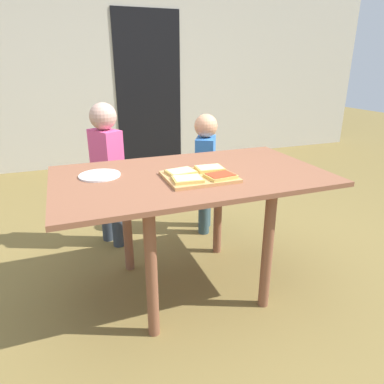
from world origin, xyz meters
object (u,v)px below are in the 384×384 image
object	(u,v)px
pizza_slice_far_left	(181,172)
child_left	(107,165)
pizza_slice_near_left	(188,179)
pizza_slice_near_right	(221,176)
child_right	(205,166)
cutting_board	(199,177)
dining_table	(191,190)
pizza_slice_far_right	(210,168)
plate_white_left	(100,175)

from	to	relation	value
pizza_slice_far_left	child_left	bearing A→B (deg)	111.70
pizza_slice_far_left	pizza_slice_near_left	world-z (taller)	same
pizza_slice_near_right	child_left	distance (m)	1.05
pizza_slice_near_right	pizza_slice_far_left	distance (m)	0.23
child_left	child_right	bearing A→B (deg)	-2.60
pizza_slice_near_left	cutting_board	bearing A→B (deg)	36.79
dining_table	pizza_slice_far_right	bearing A→B (deg)	-12.09
pizza_slice_near_left	child_right	bearing A→B (deg)	61.94
pizza_slice_near_left	plate_white_left	world-z (taller)	pizza_slice_near_left
cutting_board	pizza_slice_far_left	xyz separation A→B (m)	(-0.08, 0.07, 0.02)
pizza_slice_near_right	child_left	bearing A→B (deg)	117.75
cutting_board	pizza_slice_far_left	distance (m)	0.11
pizza_slice_far_right	pizza_slice_far_left	world-z (taller)	same
pizza_slice_near_right	child_right	xyz separation A→B (m)	(0.28, 0.88, -0.21)
pizza_slice_far_right	pizza_slice_far_left	size ratio (longest dim) A/B	0.96
cutting_board	plate_white_left	bearing A→B (deg)	155.65
cutting_board	pizza_slice_near_right	xyz separation A→B (m)	(0.09, -0.08, 0.02)
cutting_board	plate_white_left	xyz separation A→B (m)	(-0.51, 0.23, -0.00)
pizza_slice_far_right	plate_white_left	size ratio (longest dim) A/B	0.70
pizza_slice_near_right	cutting_board	bearing A→B (deg)	139.90
dining_table	plate_white_left	bearing A→B (deg)	164.71
pizza_slice_near_right	pizza_slice_near_left	world-z (taller)	same
plate_white_left	child_right	xyz separation A→B (m)	(0.88, 0.58, -0.19)
child_left	cutting_board	bearing A→B (deg)	-65.05
child_right	plate_white_left	bearing A→B (deg)	-146.68
child_left	pizza_slice_far_right	bearing A→B (deg)	-57.85
pizza_slice_near_right	pizza_slice_far_right	distance (m)	0.15
dining_table	cutting_board	distance (m)	0.14
pizza_slice_far_right	child_right	world-z (taller)	child_right
dining_table	pizza_slice_far_left	distance (m)	0.15
plate_white_left	child_right	bearing A→B (deg)	33.32
plate_white_left	child_left	bearing A→B (deg)	79.52
pizza_slice_near_left	dining_table	bearing A→B (deg)	64.19
dining_table	cutting_board	size ratio (longest dim) A/B	4.09
pizza_slice_near_right	dining_table	bearing A→B (deg)	121.49
dining_table	plate_white_left	distance (m)	0.52
dining_table	pizza_slice_near_left	world-z (taller)	pizza_slice_near_left
pizza_slice_far_right	pizza_slice_far_left	bearing A→B (deg)	-177.94
dining_table	pizza_slice_far_right	world-z (taller)	pizza_slice_far_right
pizza_slice_far_right	child_left	world-z (taller)	child_left
dining_table	child_left	bearing A→B (deg)	116.86
pizza_slice_near_right	child_left	xyz separation A→B (m)	(-0.48, 0.92, -0.14)
pizza_slice_far_right	plate_white_left	world-z (taller)	pizza_slice_far_right
dining_table	pizza_slice_far_left	bearing A→B (deg)	-157.43
pizza_slice_far_left	child_right	distance (m)	0.90
cutting_board	plate_white_left	distance (m)	0.55
pizza_slice_near_right	child_right	bearing A→B (deg)	72.27
plate_white_left	pizza_slice_far_left	bearing A→B (deg)	-21.15
dining_table	child_left	distance (m)	0.84
pizza_slice_near_right	pizza_slice_far_right	world-z (taller)	same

